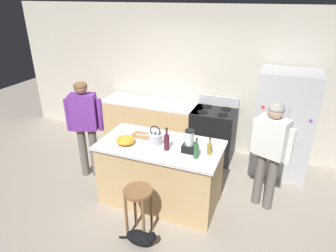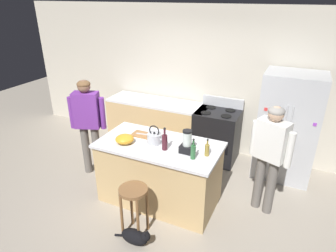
{
  "view_description": "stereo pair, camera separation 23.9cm",
  "coord_description": "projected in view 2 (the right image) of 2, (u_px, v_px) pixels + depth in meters",
  "views": [
    {
      "loc": [
        1.42,
        -3.32,
        2.87
      ],
      "look_at": [
        0.0,
        0.3,
        1.1
      ],
      "focal_mm": 31.42,
      "sensor_mm": 36.0,
      "label": 1
    },
    {
      "loc": [
        1.64,
        -3.23,
        2.87
      ],
      "look_at": [
        0.0,
        0.3,
        1.1
      ],
      "focal_mm": 31.42,
      "sensor_mm": 36.0,
      "label": 2
    }
  ],
  "objects": [
    {
      "name": "back_wall",
      "position": [
        205.0,
        81.0,
        5.53
      ],
      "size": [
        8.0,
        0.1,
        2.7
      ],
      "primitive_type": "cube",
      "color": "beige",
      "rests_on": "ground_plane"
    },
    {
      "name": "bottle_vinegar",
      "position": [
        207.0,
        150.0,
        3.76
      ],
      "size": [
        0.06,
        0.06,
        0.24
      ],
      "color": "olive",
      "rests_on": "kitchen_island"
    },
    {
      "name": "person_by_sink_right",
      "position": [
        270.0,
        151.0,
        3.89
      ],
      "size": [
        0.58,
        0.35,
        1.58
      ],
      "color": "#66605B",
      "rests_on": "ground_plane"
    },
    {
      "name": "cat",
      "position": [
        136.0,
        237.0,
        3.64
      ],
      "size": [
        0.52,
        0.18,
        0.26
      ],
      "color": "black",
      "rests_on": "ground_plane"
    },
    {
      "name": "kitchen_island",
      "position": [
        159.0,
        172.0,
        4.28
      ],
      "size": [
        1.72,
        0.9,
        0.95
      ],
      "color": "tan",
      "rests_on": "ground_plane"
    },
    {
      "name": "mixing_bowl",
      "position": [
        125.0,
        139.0,
        4.09
      ],
      "size": [
        0.26,
        0.26,
        0.12
      ],
      "primitive_type": "ellipsoid",
      "color": "orange",
      "rests_on": "kitchen_island"
    },
    {
      "name": "ground_plane",
      "position": [
        160.0,
        199.0,
        4.48
      ],
      "size": [
        14.0,
        14.0,
        0.0
      ],
      "primitive_type": "plane",
      "color": "#9E9384"
    },
    {
      "name": "stove_range",
      "position": [
        217.0,
        135.0,
        5.38
      ],
      "size": [
        0.76,
        0.65,
        1.13
      ],
      "color": "black",
      "rests_on": "ground_plane"
    },
    {
      "name": "chef_knife",
      "position": [
        143.0,
        134.0,
        4.32
      ],
      "size": [
        0.22,
        0.06,
        0.01
      ],
      "primitive_type": "cube",
      "rotation": [
        0.0,
        0.0,
        0.14
      ],
      "color": "#B7BABF",
      "rests_on": "cutting_board"
    },
    {
      "name": "blender_appliance",
      "position": [
        187.0,
        143.0,
        3.83
      ],
      "size": [
        0.17,
        0.17,
        0.31
      ],
      "color": "black",
      "rests_on": "kitchen_island"
    },
    {
      "name": "bottle_olive_oil",
      "position": [
        193.0,
        151.0,
        3.69
      ],
      "size": [
        0.07,
        0.07,
        0.28
      ],
      "color": "#2D6638",
      "rests_on": "kitchen_island"
    },
    {
      "name": "bottle_wine",
      "position": [
        165.0,
        142.0,
        3.9
      ],
      "size": [
        0.08,
        0.08,
        0.32
      ],
      "color": "#471923",
      "rests_on": "kitchen_island"
    },
    {
      "name": "tea_kettle",
      "position": [
        154.0,
        138.0,
        4.08
      ],
      "size": [
        0.28,
        0.2,
        0.27
      ],
      "color": "#B7BABF",
      "rests_on": "kitchen_island"
    },
    {
      "name": "cutting_board",
      "position": [
        142.0,
        135.0,
        4.33
      ],
      "size": [
        0.3,
        0.2,
        0.02
      ],
      "primitive_type": "cube",
      "color": "#9E6B3D",
      "rests_on": "kitchen_island"
    },
    {
      "name": "person_by_island_left",
      "position": [
        88.0,
        119.0,
        4.75
      ],
      "size": [
        0.58,
        0.35,
        1.65
      ],
      "color": "#66605B",
      "rests_on": "ground_plane"
    },
    {
      "name": "refrigerator",
      "position": [
        288.0,
        127.0,
        4.75
      ],
      "size": [
        0.9,
        0.73,
        1.77
      ],
      "color": "#B7BABF",
      "rests_on": "ground_plane"
    },
    {
      "name": "back_counter_run",
      "position": [
        158.0,
        124.0,
        5.87
      ],
      "size": [
        2.0,
        0.64,
        0.95
      ],
      "color": "tan",
      "rests_on": "ground_plane"
    },
    {
      "name": "bar_stool",
      "position": [
        134.0,
        199.0,
        3.63
      ],
      "size": [
        0.36,
        0.36,
        0.69
      ],
      "color": "brown",
      "rests_on": "ground_plane"
    }
  ]
}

